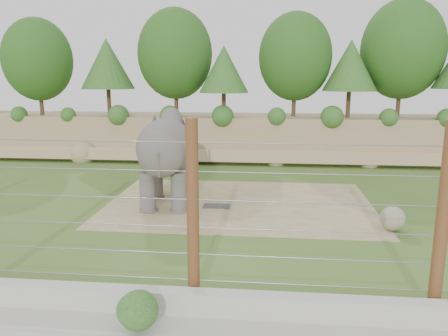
# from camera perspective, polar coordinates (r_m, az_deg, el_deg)

# --- Properties ---
(ground) EXTENTS (90.00, 90.00, 0.00)m
(ground) POSITION_cam_1_polar(r_m,az_deg,el_deg) (14.05, -0.83, -8.09)
(ground) COLOR #3F5E23
(ground) RESTS_ON ground
(back_embankment) EXTENTS (30.00, 5.52, 8.77)m
(back_embankment) POSITION_cam_1_polar(r_m,az_deg,el_deg) (25.81, 3.74, 10.05)
(back_embankment) COLOR #9F8565
(back_embankment) RESTS_ON ground
(dirt_patch) EXTENTS (10.00, 7.00, 0.02)m
(dirt_patch) POSITION_cam_1_polar(r_m,az_deg,el_deg) (16.84, 2.04, -4.63)
(dirt_patch) COLOR #918155
(dirt_patch) RESTS_ON ground
(drain_grate) EXTENTS (1.00, 0.60, 0.03)m
(drain_grate) POSITION_cam_1_polar(r_m,az_deg,el_deg) (16.39, -0.97, -5.00)
(drain_grate) COLOR #262628
(drain_grate) RESTS_ON dirt_patch
(elephant) EXTENTS (2.20, 4.39, 3.43)m
(elephant) POSITION_cam_1_polar(r_m,az_deg,el_deg) (16.42, -7.59, 0.98)
(elephant) COLOR #595450
(elephant) RESTS_ON ground
(stone_ball) EXTENTS (0.78, 0.78, 0.78)m
(stone_ball) POSITION_cam_1_polar(r_m,az_deg,el_deg) (14.82, 21.16, -6.17)
(stone_ball) COLOR gray
(stone_ball) RESTS_ON dirt_patch
(retaining_wall) EXTENTS (26.00, 0.35, 0.50)m
(retaining_wall) POSITION_cam_1_polar(r_m,az_deg,el_deg) (9.43, -4.46, -17.05)
(retaining_wall) COLOR beige
(retaining_wall) RESTS_ON ground
(barrier_fence) EXTENTS (20.26, 0.26, 4.00)m
(barrier_fence) POSITION_cam_1_polar(r_m,az_deg,el_deg) (9.18, -4.09, -5.94)
(barrier_fence) COLOR brown
(barrier_fence) RESTS_ON ground
(walkway_shrub) EXTENTS (0.78, 0.78, 0.78)m
(walkway_shrub) POSITION_cam_1_polar(r_m,az_deg,el_deg) (8.90, -12.12, -18.07)
(walkway_shrub) COLOR #234F1D
(walkway_shrub) RESTS_ON walkway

